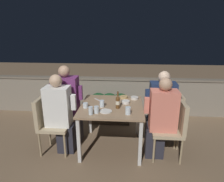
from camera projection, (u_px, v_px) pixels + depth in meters
ground_plane at (112, 146)px, 3.41m from camera, size 16.00×16.00×0.00m
parapet_wall at (116, 96)px, 4.62m from camera, size 9.00×0.18×0.85m
dining_table at (112, 111)px, 3.21m from camera, size 0.99×1.00×0.75m
planter_hedge at (109, 106)px, 4.21m from camera, size 0.86×0.47×0.63m
chair_left_near at (49, 119)px, 3.16m from camera, size 0.46×0.45×0.91m
person_white_polo at (61, 114)px, 3.12m from camera, size 0.47×0.26×1.28m
chair_left_far at (57, 111)px, 3.47m from camera, size 0.46×0.45×0.91m
person_purple_stripe at (68, 104)px, 3.41m from camera, size 0.50×0.26×1.35m
chair_right_near at (174, 124)px, 3.00m from camera, size 0.46×0.45×0.91m
person_coral_top at (161, 118)px, 2.99m from camera, size 0.48×0.26×1.27m
chair_right_far at (172, 114)px, 3.35m from camera, size 0.46×0.45×0.91m
person_navy_jumper at (160, 108)px, 3.34m from camera, size 0.49×0.26×1.28m
beer_bottle at (118, 102)px, 3.05m from camera, size 0.06×0.06×0.27m
plate_0 at (106, 111)px, 2.95m from camera, size 0.19×0.19×0.01m
bowl_0 at (124, 97)px, 3.51m from camera, size 0.14×0.14×0.04m
bowl_1 at (126, 102)px, 3.27m from camera, size 0.14×0.14×0.04m
bowl_2 at (134, 98)px, 3.47m from camera, size 0.14×0.14×0.04m
glass_cup_0 at (128, 111)px, 2.85m from camera, size 0.08×0.08×0.11m
glass_cup_1 at (85, 105)px, 3.09m from camera, size 0.08×0.08×0.08m
glass_cup_2 at (96, 110)px, 2.89m from camera, size 0.07×0.07×0.11m
glass_cup_3 at (102, 104)px, 3.12m from camera, size 0.07×0.07×0.11m
glass_cup_4 at (91, 111)px, 2.84m from camera, size 0.06×0.06×0.12m
fork_0 at (98, 100)px, 3.43m from camera, size 0.13×0.14×0.01m
potted_plant at (52, 103)px, 4.19m from camera, size 0.29×0.29×0.71m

